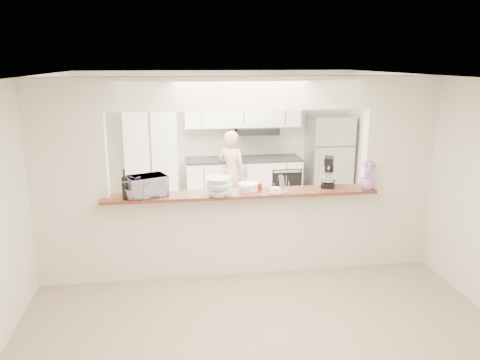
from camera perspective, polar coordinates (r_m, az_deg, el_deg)
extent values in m
plane|color=tan|center=(6.25, 0.10, -11.02)|extent=(6.00, 6.00, 0.00)
cube|color=beige|center=(7.66, -1.61, -6.04)|extent=(5.00, 2.90, 0.01)
cube|color=silver|center=(5.89, -20.04, -0.56)|extent=(0.90, 0.15, 2.50)
cube|color=silver|center=(6.44, 18.47, 0.81)|extent=(0.90, 0.15, 2.50)
cube|color=silver|center=(5.65, 0.11, 10.54)|extent=(3.20, 0.15, 0.40)
cube|color=silver|center=(6.04, 0.10, -6.51)|extent=(3.20, 0.15, 1.05)
cube|color=brown|center=(5.82, 0.18, -1.67)|extent=(3.40, 0.38, 0.04)
cube|color=white|center=(8.45, -10.71, 3.03)|extent=(0.90, 0.60, 2.10)
cube|color=white|center=(8.67, 0.43, -0.49)|extent=(2.10, 0.60, 0.90)
cube|color=#2E2E31|center=(8.56, 0.44, 2.55)|extent=(2.10, 0.62, 0.04)
cube|color=white|center=(8.54, 0.32, 9.00)|extent=(2.10, 0.35, 0.75)
cube|color=black|center=(8.53, 2.09, 6.04)|extent=(0.75, 0.45, 0.12)
cube|color=black|center=(8.51, 5.74, -0.50)|extent=(0.55, 0.02, 0.55)
cube|color=#A7A7AC|center=(8.91, 10.72, 2.31)|extent=(0.75, 0.70, 1.70)
imported|color=#EA7CD0|center=(5.64, -12.85, -0.78)|extent=(0.30, 0.27, 0.30)
cylinder|color=black|center=(5.65, -13.85, -0.97)|extent=(0.07, 0.07, 0.27)
cylinder|color=black|center=(5.61, -13.96, 0.82)|extent=(0.02, 0.02, 0.09)
cylinder|color=black|center=(5.65, -13.85, -1.07)|extent=(0.07, 0.07, 0.25)
cylinder|color=black|center=(5.61, -13.95, 0.58)|extent=(0.02, 0.02, 0.09)
imported|color=#B5B5BA|center=(5.73, -11.27, -0.71)|extent=(0.53, 0.45, 0.25)
imported|color=white|center=(5.63, -2.66, -0.84)|extent=(0.40, 0.40, 0.22)
cylinder|color=white|center=(5.73, -2.23, -1.16)|extent=(0.25, 0.25, 0.11)
cylinder|color=white|center=(5.71, -2.24, -0.58)|extent=(0.26, 0.26, 0.01)
cylinder|color=white|center=(5.89, 1.03, -0.86)|extent=(0.24, 0.24, 0.08)
cylinder|color=white|center=(5.88, 1.03, -0.44)|extent=(0.25, 0.25, 0.01)
cylinder|color=maroon|center=(5.96, 1.90, -0.71)|extent=(0.17, 0.17, 0.08)
cylinder|color=tan|center=(5.83, 0.64, -1.05)|extent=(0.16, 0.16, 0.08)
cube|color=silver|center=(5.80, 4.73, -1.50)|extent=(0.27, 0.21, 0.01)
cube|color=white|center=(5.79, 4.74, -1.15)|extent=(0.13, 0.13, 0.06)
cube|color=black|center=(6.17, 10.69, -0.49)|extent=(0.26, 0.31, 0.07)
cube|color=black|center=(6.22, 10.82, 1.26)|extent=(0.14, 0.13, 0.28)
cube|color=black|center=(6.09, 10.82, 2.33)|extent=(0.19, 0.25, 0.09)
cylinder|color=#B7B7BC|center=(6.09, 10.70, 0.35)|extent=(0.13, 0.13, 0.12)
imported|color=#C874D9|center=(6.11, 15.33, 0.56)|extent=(0.21, 0.21, 0.37)
imported|color=tan|center=(8.17, -1.00, 0.77)|extent=(0.65, 0.63, 1.50)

